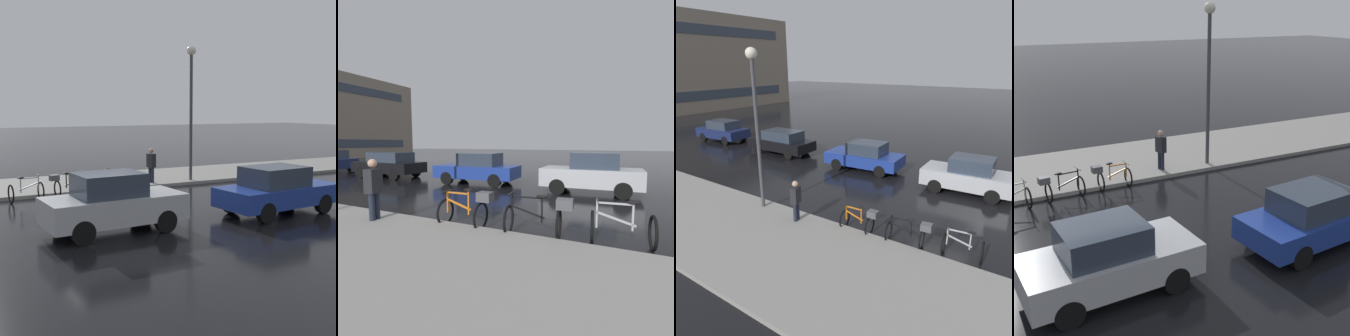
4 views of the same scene
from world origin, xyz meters
TOP-DOWN VIEW (x-y plane):
  - ground_plane at (0.00, 0.00)m, footprint 140.00×140.00m
  - sidewalk_kerb at (-6.00, 10.00)m, footprint 4.80×60.00m
  - bicycle_second at (-3.36, -0.22)m, footprint 0.83×1.49m
  - bicycle_third at (-3.50, 1.56)m, footprint 0.72×1.35m
  - car_silver at (2.40, -0.50)m, footprint 1.91×4.00m
  - car_blue at (2.69, 5.10)m, footprint 2.16×4.31m
  - pedestrian at (-4.28, 3.86)m, footprint 0.44×0.33m
  - streetlamp at (-4.12, 5.81)m, footprint 0.42×0.42m

SIDE VIEW (x-z plane):
  - ground_plane at x=0.00m, z-range 0.00..0.00m
  - sidewalk_kerb at x=-6.00m, z-range 0.00..0.14m
  - bicycle_second at x=-3.36m, z-range 0.00..0.99m
  - bicycle_third at x=-3.50m, z-range 0.00..0.99m
  - car_blue at x=2.69m, z-range -0.01..1.56m
  - car_silver at x=2.40m, z-range -0.02..1.67m
  - pedestrian at x=-4.28m, z-range 0.11..1.78m
  - streetlamp at x=-4.12m, z-range 1.01..7.23m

